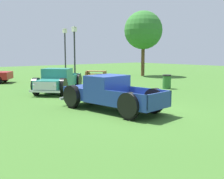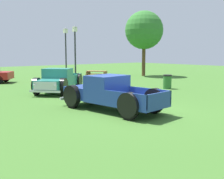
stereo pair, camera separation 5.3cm
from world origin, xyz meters
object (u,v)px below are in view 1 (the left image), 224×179
Objects in this scene: pickup_truck_behind_left at (57,81)px; picnic_table at (96,74)px; lamp_post_near at (75,54)px; oak_tree_center at (143,30)px; trash_can at (167,82)px; lamp_post_far at (65,53)px; pickup_truck_foreground at (106,93)px.

picnic_table is at bearing 36.91° from pickup_truck_behind_left.
lamp_post_near reaches higher than picnic_table.
pickup_truck_behind_left is 0.71× the size of oak_tree_center.
oak_tree_center is (6.07, -0.01, 4.19)m from picnic_table.
pickup_truck_behind_left is 8.48m from picnic_table.
picnic_table is (3.63, 2.16, -1.82)m from lamp_post_near.
trash_can is 0.14× the size of oak_tree_center.
oak_tree_center reaches higher than pickup_truck_behind_left.
lamp_post_far is (0.95, 3.00, 0.05)m from lamp_post_near.
lamp_post_near is at bearing 118.81° from trash_can.
pickup_truck_behind_left reaches higher than trash_can.
oak_tree_center is at bearing -5.52° from lamp_post_far.
trash_can is (3.39, -6.16, -1.83)m from lamp_post_near.
pickup_truck_behind_left is 7.40m from lamp_post_far.
lamp_post_far reaches higher than pickup_truck_foreground.
oak_tree_center is (9.70, 2.15, 2.37)m from lamp_post_near.
pickup_truck_foreground is 5.29× the size of trash_can.
lamp_post_near is at bearing -167.47° from oak_tree_center.
trash_can is (-0.24, -8.32, -0.01)m from picnic_table.
pickup_truck_behind_left is at bearing -137.10° from lamp_post_near.
oak_tree_center is at bearing 38.79° from pickup_truck_foreground.
pickup_truck_behind_left is 4.60m from lamp_post_near.
pickup_truck_foreground is 13.09m from lamp_post_far.
lamp_post_near is 10.21m from oak_tree_center.
oak_tree_center is (6.31, 8.31, 4.20)m from trash_can.
trash_can is at bearing -91.65° from picnic_table.
pickup_truck_behind_left is at bearing 80.81° from pickup_truck_foreground.
lamp_post_near reaches higher than pickup_truck_behind_left.
picnic_table is 8.32m from trash_can.
pickup_truck_behind_left is 2.02× the size of picnic_table.
pickup_truck_foreground reaches higher than trash_can.
oak_tree_center reaches higher than picnic_table.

